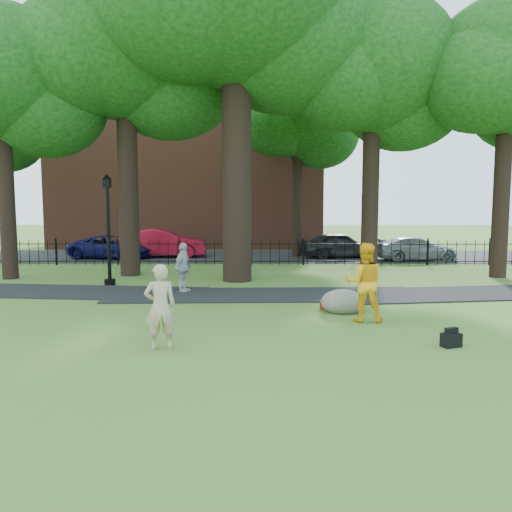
{
  "coord_description": "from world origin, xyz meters",
  "views": [
    {
      "loc": [
        0.8,
        -12.01,
        2.93
      ],
      "look_at": [
        0.74,
        2.0,
        1.47
      ],
      "focal_mm": 35.0,
      "sensor_mm": 36.0,
      "label": 1
    }
  ],
  "objects_px": {
    "man": "(364,282)",
    "red_sedan": "(163,243)",
    "woman": "(160,307)",
    "lamppost": "(108,231)",
    "big_tree": "(240,7)",
    "boulder": "(343,300)"
  },
  "relations": [
    {
      "from": "man",
      "to": "red_sedan",
      "type": "distance_m",
      "value": 17.13
    },
    {
      "from": "man",
      "to": "red_sedan",
      "type": "bearing_deg",
      "value": -56.16
    },
    {
      "from": "woman",
      "to": "red_sedan",
      "type": "bearing_deg",
      "value": -94.24
    },
    {
      "from": "man",
      "to": "red_sedan",
      "type": "xyz_separation_m",
      "value": [
        -7.93,
        15.19,
        -0.2
      ]
    },
    {
      "from": "lamppost",
      "to": "red_sedan",
      "type": "xyz_separation_m",
      "value": [
        0.12,
        9.58,
        -1.18
      ]
    },
    {
      "from": "man",
      "to": "boulder",
      "type": "xyz_separation_m",
      "value": [
        -0.35,
        1.02,
        -0.64
      ]
    },
    {
      "from": "woman",
      "to": "lamppost",
      "type": "relative_size",
      "value": 0.44
    },
    {
      "from": "lamppost",
      "to": "red_sedan",
      "type": "bearing_deg",
      "value": 90.24
    },
    {
      "from": "boulder",
      "to": "big_tree",
      "type": "bearing_deg",
      "value": 117.32
    },
    {
      "from": "red_sedan",
      "to": "woman",
      "type": "bearing_deg",
      "value": -174.76
    },
    {
      "from": "big_tree",
      "to": "man",
      "type": "relative_size",
      "value": 7.27
    },
    {
      "from": "big_tree",
      "to": "woman",
      "type": "height_order",
      "value": "big_tree"
    },
    {
      "from": "woman",
      "to": "red_sedan",
      "type": "distance_m",
      "value": 17.92
    },
    {
      "from": "boulder",
      "to": "red_sedan",
      "type": "distance_m",
      "value": 16.07
    },
    {
      "from": "big_tree",
      "to": "lamppost",
      "type": "height_order",
      "value": "big_tree"
    },
    {
      "from": "big_tree",
      "to": "boulder",
      "type": "relative_size",
      "value": 12.14
    },
    {
      "from": "big_tree",
      "to": "lamppost",
      "type": "relative_size",
      "value": 3.59
    },
    {
      "from": "red_sedan",
      "to": "lamppost",
      "type": "bearing_deg",
      "value": 173.91
    },
    {
      "from": "man",
      "to": "boulder",
      "type": "distance_m",
      "value": 1.26
    },
    {
      "from": "woman",
      "to": "man",
      "type": "bearing_deg",
      "value": -167.17
    },
    {
      "from": "man",
      "to": "lamppost",
      "type": "relative_size",
      "value": 0.49
    },
    {
      "from": "man",
      "to": "woman",
      "type": "bearing_deg",
      "value": 33.93
    }
  ]
}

